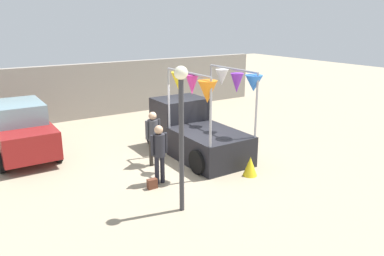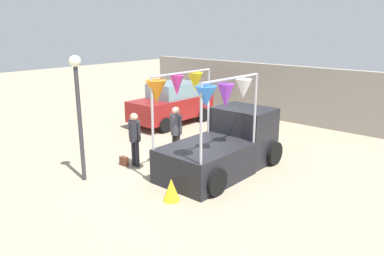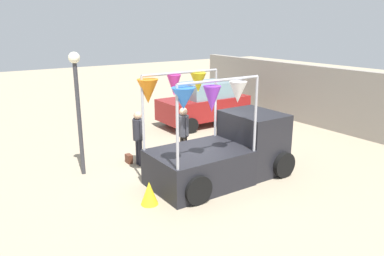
% 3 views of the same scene
% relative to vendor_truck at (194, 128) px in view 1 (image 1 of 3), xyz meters
% --- Properties ---
extents(ground_plane, '(60.00, 60.00, 0.00)m').
position_rel_vendor_truck_xyz_m(ground_plane, '(-0.89, -0.61, -0.89)').
color(ground_plane, gray).
extents(vendor_truck, '(2.47, 4.15, 3.07)m').
position_rel_vendor_truck_xyz_m(vendor_truck, '(0.00, 0.00, 0.00)').
color(vendor_truck, black).
rests_on(vendor_truck, ground).
extents(parked_car, '(1.88, 4.00, 1.88)m').
position_rel_vendor_truck_xyz_m(parked_car, '(-5.19, 2.96, 0.05)').
color(parked_car, maroon).
rests_on(parked_car, ground).
extents(person_customer, '(0.53, 0.34, 1.75)m').
position_rel_vendor_truck_xyz_m(person_customer, '(-2.28, -1.69, 0.17)').
color(person_customer, black).
rests_on(person_customer, ground).
extents(person_vendor, '(0.53, 0.34, 1.79)m').
position_rel_vendor_truck_xyz_m(person_vendor, '(-1.78, -0.33, 0.20)').
color(person_vendor, '#2D2823').
rests_on(person_vendor, ground).
extents(handbag, '(0.28, 0.16, 0.28)m').
position_rel_vendor_truck_xyz_m(handbag, '(-2.63, -1.89, -0.75)').
color(handbag, '#592D1E').
rests_on(handbag, ground).
extents(street_lamp, '(0.32, 0.32, 3.60)m').
position_rel_vendor_truck_xyz_m(street_lamp, '(-2.57, -3.40, 1.48)').
color(street_lamp, '#333338').
rests_on(street_lamp, ground).
extents(brick_boundary_wall, '(18.00, 0.36, 2.60)m').
position_rel_vendor_truck_xyz_m(brick_boundary_wall, '(-0.89, 6.93, 0.41)').
color(brick_boundary_wall, gray).
rests_on(brick_boundary_wall, ground).
extents(folded_kite_bundle_sunflower, '(0.62, 0.62, 0.60)m').
position_rel_vendor_truck_xyz_m(folded_kite_bundle_sunflower, '(0.30, -2.68, -0.59)').
color(folded_kite_bundle_sunflower, yellow).
rests_on(folded_kite_bundle_sunflower, ground).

